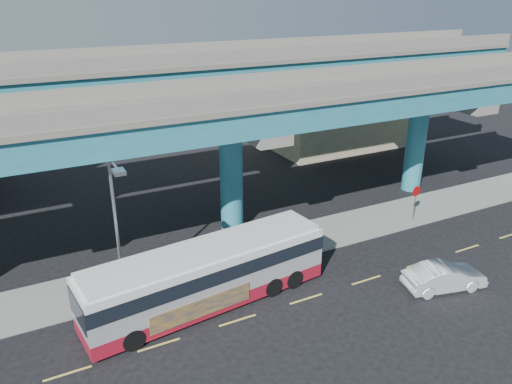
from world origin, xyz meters
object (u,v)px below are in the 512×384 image
street_lamp (117,212)px  stop_sign (416,196)px  transit_bus (208,273)px  sedan (444,277)px

street_lamp → stop_sign: street_lamp is taller
transit_bus → sedan: transit_bus is taller
transit_bus → stop_sign: transit_bus is taller
transit_bus → stop_sign: (16.39, 2.51, 0.19)m
transit_bus → sedan: 12.76m
transit_bus → stop_sign: size_ratio=5.11×
street_lamp → stop_sign: (20.19, 0.75, -3.31)m
sedan → stop_sign: stop_sign is taller
transit_bus → sedan: (11.87, -4.54, -1.08)m
sedan → street_lamp: street_lamp is taller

